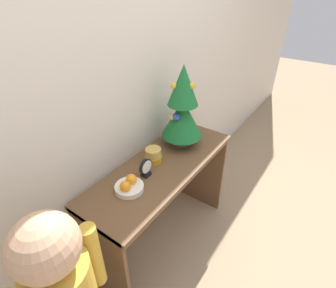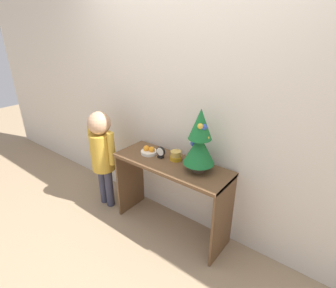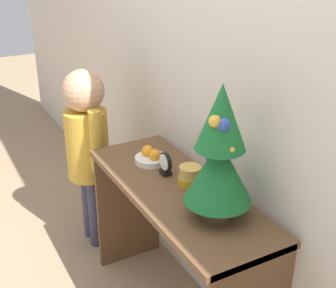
# 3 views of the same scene
# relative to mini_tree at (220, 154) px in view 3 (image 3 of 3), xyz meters

# --- Properties ---
(back_wall) EXTENTS (7.00, 0.05, 2.50)m
(back_wall) POSITION_rel_mini_tree_xyz_m (-0.27, 0.22, 0.23)
(back_wall) COLOR beige
(back_wall) RESTS_ON ground_plane
(console_table) EXTENTS (1.12, 0.41, 0.75)m
(console_table) POSITION_rel_mini_tree_xyz_m (-0.27, -0.03, -0.45)
(console_table) COLOR brown
(console_table) RESTS_ON ground_plane
(mini_tree) EXTENTS (0.27, 0.27, 0.55)m
(mini_tree) POSITION_rel_mini_tree_xyz_m (0.00, 0.00, 0.00)
(mini_tree) COLOR #4C3828
(mini_tree) RESTS_ON console_table
(fruit_bowl) EXTENTS (0.16, 0.16, 0.08)m
(fruit_bowl) POSITION_rel_mini_tree_xyz_m (-0.55, -0.02, -0.24)
(fruit_bowl) COLOR silver
(fruit_bowl) RESTS_ON console_table
(singing_bowl) EXTENTS (0.11, 0.11, 0.09)m
(singing_bowl) POSITION_rel_mini_tree_xyz_m (-0.26, 0.04, -0.23)
(singing_bowl) COLOR #B78419
(singing_bowl) RESTS_ON console_table
(desk_clock) EXTENTS (0.09, 0.04, 0.11)m
(desk_clock) POSITION_rel_mini_tree_xyz_m (-0.40, -0.02, -0.22)
(desk_clock) COLOR black
(desk_clock) RESTS_ON console_table
(child_figure) EXTENTS (0.38, 0.25, 1.10)m
(child_figure) POSITION_rel_mini_tree_xyz_m (-1.09, -0.16, -0.32)
(child_figure) COLOR #38384C
(child_figure) RESTS_ON ground_plane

